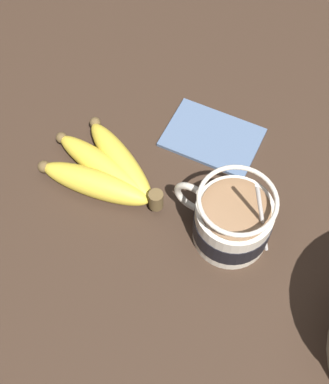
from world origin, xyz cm
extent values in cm
cube|color=#332319|center=(0.00, 0.00, 1.66)|extent=(119.70, 119.70, 3.33)
cylinder|color=beige|center=(-8.04, 1.41, 7.04)|extent=(10.03, 10.03, 7.43)
cylinder|color=black|center=(-8.04, 1.41, 6.76)|extent=(10.23, 10.23, 3.43)
torus|color=beige|center=(-2.09, 1.41, 8.23)|extent=(5.60, 0.90, 5.60)
cylinder|color=#846042|center=(-8.04, 1.41, 10.86)|extent=(8.83, 8.83, 0.40)
torus|color=beige|center=(-8.04, 1.41, 13.12)|extent=(10.03, 10.03, 0.60)
cylinder|color=silver|center=(-11.57, 1.41, 11.43)|extent=(4.03, 0.50, 13.34)
ellipsoid|color=silver|center=(-9.80, 1.41, 4.83)|extent=(3.00, 2.00, 0.80)
cylinder|color=brown|center=(2.47, 3.30, 6.31)|extent=(2.00, 2.00, 3.00)
ellipsoid|color=gold|center=(10.49, -0.49, 5.20)|extent=(15.83, 10.11, 3.75)
sphere|color=brown|center=(17.61, -3.85, 5.20)|extent=(1.69, 1.69, 1.69)
ellipsoid|color=gold|center=(11.86, 2.09, 5.20)|extent=(17.26, 5.87, 3.75)
sphere|color=brown|center=(20.25, 1.01, 5.20)|extent=(1.69, 1.69, 1.69)
ellipsoid|color=gold|center=(11.37, 4.97, 5.32)|extent=(16.57, 6.89, 3.99)
sphere|color=brown|center=(19.29, 6.45, 5.32)|extent=(1.79, 1.79, 1.79)
cube|color=slate|center=(1.70, -11.61, 3.63)|extent=(14.82, 11.04, 0.60)
camera|label=1|loc=(-16.82, 32.96, 69.09)|focal=50.00mm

